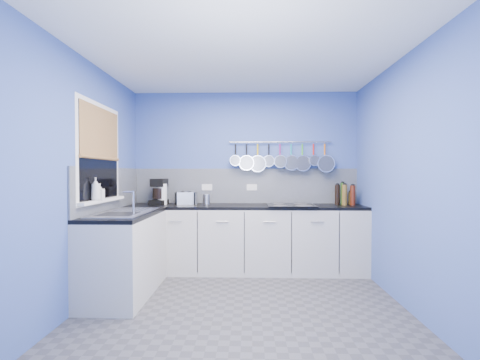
{
  "coord_description": "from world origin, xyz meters",
  "views": [
    {
      "loc": [
        0.07,
        -3.23,
        1.33
      ],
      "look_at": [
        -0.05,
        0.75,
        1.25
      ],
      "focal_mm": 24.45,
      "sensor_mm": 36.0,
      "label": 1
    }
  ],
  "objects_px": {
    "hob": "(291,205)",
    "toaster": "(186,198)",
    "soap_bottle_a": "(96,189)",
    "paper_towel": "(162,194)",
    "coffee_maker": "(159,192)",
    "soap_bottle_b": "(100,192)",
    "canister": "(207,199)"
  },
  "relations": [
    {
      "from": "paper_towel",
      "to": "hob",
      "type": "xyz_separation_m",
      "value": [
        1.76,
        -0.08,
        -0.14
      ]
    },
    {
      "from": "paper_towel",
      "to": "canister",
      "type": "xyz_separation_m",
      "value": [
        0.61,
        0.07,
        -0.07
      ]
    },
    {
      "from": "soap_bottle_a",
      "to": "canister",
      "type": "relative_size",
      "value": 1.72
    },
    {
      "from": "canister",
      "to": "hob",
      "type": "xyz_separation_m",
      "value": [
        1.15,
        -0.15,
        -0.06
      ]
    },
    {
      "from": "paper_towel",
      "to": "canister",
      "type": "height_order",
      "value": "paper_towel"
    },
    {
      "from": "hob",
      "to": "toaster",
      "type": "bearing_deg",
      "value": 174.27
    },
    {
      "from": "soap_bottle_b",
      "to": "hob",
      "type": "relative_size",
      "value": 0.27
    },
    {
      "from": "hob",
      "to": "paper_towel",
      "type": "bearing_deg",
      "value": 177.5
    },
    {
      "from": "soap_bottle_a",
      "to": "hob",
      "type": "bearing_deg",
      "value": 25.92
    },
    {
      "from": "soap_bottle_a",
      "to": "hob",
      "type": "relative_size",
      "value": 0.38
    },
    {
      "from": "paper_towel",
      "to": "canister",
      "type": "relative_size",
      "value": 2.06
    },
    {
      "from": "paper_towel",
      "to": "toaster",
      "type": "xyz_separation_m",
      "value": [
        0.32,
        0.07,
        -0.06
      ]
    },
    {
      "from": "soap_bottle_b",
      "to": "hob",
      "type": "distance_m",
      "value": 2.36
    },
    {
      "from": "coffee_maker",
      "to": "soap_bottle_a",
      "type": "bearing_deg",
      "value": -97.5
    },
    {
      "from": "coffee_maker",
      "to": "toaster",
      "type": "bearing_deg",
      "value": 18.38
    },
    {
      "from": "coffee_maker",
      "to": "toaster",
      "type": "xyz_separation_m",
      "value": [
        0.37,
        0.06,
        -0.09
      ]
    },
    {
      "from": "soap_bottle_b",
      "to": "paper_towel",
      "type": "height_order",
      "value": "soap_bottle_b"
    },
    {
      "from": "soap_bottle_a",
      "to": "canister",
      "type": "height_order",
      "value": "soap_bottle_a"
    },
    {
      "from": "soap_bottle_a",
      "to": "hob",
      "type": "height_order",
      "value": "soap_bottle_a"
    },
    {
      "from": "soap_bottle_a",
      "to": "soap_bottle_b",
      "type": "relative_size",
      "value": 1.39
    },
    {
      "from": "soap_bottle_b",
      "to": "canister",
      "type": "relative_size",
      "value": 1.23
    },
    {
      "from": "coffee_maker",
      "to": "canister",
      "type": "bearing_deg",
      "value": 14.64
    },
    {
      "from": "coffee_maker",
      "to": "canister",
      "type": "xyz_separation_m",
      "value": [
        0.66,
        0.06,
        -0.11
      ]
    },
    {
      "from": "soap_bottle_a",
      "to": "soap_bottle_b",
      "type": "xyz_separation_m",
      "value": [
        0.0,
        0.09,
        -0.03
      ]
    },
    {
      "from": "soap_bottle_b",
      "to": "coffee_maker",
      "type": "distance_m",
      "value": 1.09
    },
    {
      "from": "canister",
      "to": "hob",
      "type": "relative_size",
      "value": 0.22
    },
    {
      "from": "paper_towel",
      "to": "coffee_maker",
      "type": "bearing_deg",
      "value": 169.77
    },
    {
      "from": "soap_bottle_a",
      "to": "toaster",
      "type": "bearing_deg",
      "value": 59.11
    },
    {
      "from": "paper_towel",
      "to": "coffee_maker",
      "type": "distance_m",
      "value": 0.06
    },
    {
      "from": "paper_towel",
      "to": "soap_bottle_b",
      "type": "bearing_deg",
      "value": -110.98
    },
    {
      "from": "soap_bottle_a",
      "to": "paper_towel",
      "type": "bearing_deg",
      "value": 70.65
    },
    {
      "from": "paper_towel",
      "to": "toaster",
      "type": "bearing_deg",
      "value": 12.01
    }
  ]
}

